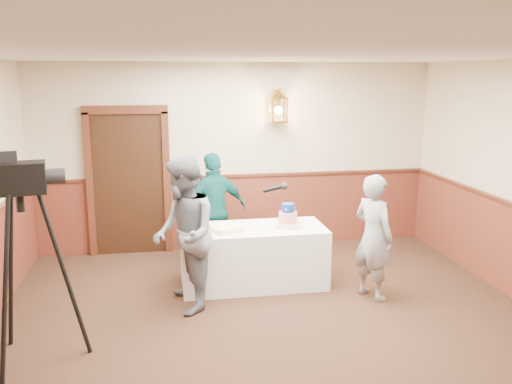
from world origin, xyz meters
TOP-DOWN VIEW (x-y plane):
  - ground at (0.00, 0.00)m, footprint 7.00×7.00m
  - room_shell at (-0.05, 0.45)m, footprint 6.02×7.02m
  - display_table at (-0.02, 1.90)m, footprint 1.80×0.80m
  - tiered_cake at (0.42, 1.87)m, footprint 0.37×0.37m
  - sheet_cake_yellow at (-0.36, 1.77)m, footprint 0.41×0.37m
  - sheet_cake_green at (-0.74, 1.96)m, footprint 0.34×0.28m
  - interviewer at (-0.90, 1.31)m, footprint 1.55×0.92m
  - baker at (1.31, 1.26)m, footprint 0.57×0.65m
  - assistant_p at (-0.42, 2.69)m, footprint 1.00×0.63m
  - tv_camera_rig at (-2.35, 0.39)m, footprint 0.74×0.69m

SIDE VIEW (x-z plane):
  - ground at x=0.00m, z-range 0.00..0.00m
  - display_table at x=-0.02m, z-range 0.00..0.75m
  - baker at x=1.31m, z-range 0.00..1.50m
  - sheet_cake_yellow at x=-0.36m, z-range 0.75..0.82m
  - sheet_cake_green at x=-0.74m, z-range 0.75..0.83m
  - assistant_p at x=-0.42m, z-range 0.00..1.59m
  - tv_camera_rig at x=-2.35m, z-range -0.10..1.79m
  - tiered_cake at x=0.42m, z-range 0.72..1.02m
  - interviewer at x=-0.90m, z-range 0.00..1.76m
  - room_shell at x=-0.05m, z-range 0.12..2.93m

